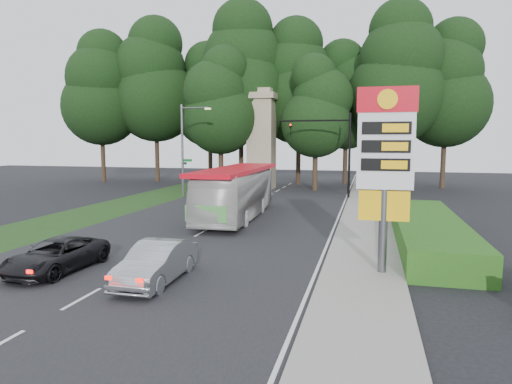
% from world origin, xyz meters
% --- Properties ---
extents(ground, '(120.00, 120.00, 0.00)m').
position_xyz_m(ground, '(0.00, 0.00, 0.00)').
color(ground, black).
rests_on(ground, ground).
extents(road_surface, '(14.00, 80.00, 0.02)m').
position_xyz_m(road_surface, '(0.00, 12.00, 0.01)').
color(road_surface, black).
rests_on(road_surface, ground).
extents(sidewalk_right, '(3.00, 80.00, 0.12)m').
position_xyz_m(sidewalk_right, '(8.50, 12.00, 0.06)').
color(sidewalk_right, gray).
rests_on(sidewalk_right, ground).
extents(grass_verge_left, '(5.00, 50.00, 0.02)m').
position_xyz_m(grass_verge_left, '(-9.50, 18.00, 0.01)').
color(grass_verge_left, '#193814').
rests_on(grass_verge_left, ground).
extents(hedge, '(3.00, 14.00, 1.20)m').
position_xyz_m(hedge, '(11.50, 8.00, 0.60)').
color(hedge, '#265516').
rests_on(hedge, ground).
extents(gas_station_pylon, '(2.10, 0.45, 6.85)m').
position_xyz_m(gas_station_pylon, '(9.20, 1.99, 4.45)').
color(gas_station_pylon, '#59595E').
rests_on(gas_station_pylon, ground).
extents(traffic_signal_mast, '(6.10, 0.35, 7.20)m').
position_xyz_m(traffic_signal_mast, '(5.68, 24.00, 4.67)').
color(traffic_signal_mast, black).
rests_on(traffic_signal_mast, ground).
extents(streetlight_signs, '(2.75, 0.98, 8.00)m').
position_xyz_m(streetlight_signs, '(-6.99, 22.01, 4.44)').
color(streetlight_signs, '#59595E').
rests_on(streetlight_signs, ground).
extents(monument, '(3.00, 3.00, 10.05)m').
position_xyz_m(monument, '(-2.00, 30.00, 5.10)').
color(monument, gray).
rests_on(monument, ground).
extents(tree_far_west, '(8.96, 8.96, 17.60)m').
position_xyz_m(tree_far_west, '(-22.00, 33.00, 10.68)').
color(tree_far_west, '#2D2116').
rests_on(tree_far_west, ground).
extents(tree_west_mid, '(9.80, 9.80, 19.25)m').
position_xyz_m(tree_west_mid, '(-16.00, 35.00, 11.69)').
color(tree_west_mid, '#2D2116').
rests_on(tree_west_mid, ground).
extents(tree_west_near, '(8.40, 8.40, 16.50)m').
position_xyz_m(tree_west_near, '(-10.00, 37.00, 10.02)').
color(tree_west_near, '#2D2116').
rests_on(tree_west_near, ground).
extents(tree_center_left, '(10.08, 10.08, 19.80)m').
position_xyz_m(tree_center_left, '(-5.00, 33.00, 12.02)').
color(tree_center_left, '#2D2116').
rests_on(tree_center_left, ground).
extents(tree_center_right, '(9.24, 9.24, 18.15)m').
position_xyz_m(tree_center_right, '(1.00, 35.00, 11.02)').
color(tree_center_right, '#2D2116').
rests_on(tree_center_right, ground).
extents(tree_east_near, '(8.12, 8.12, 15.95)m').
position_xyz_m(tree_east_near, '(6.00, 37.00, 9.68)').
color(tree_east_near, '#2D2116').
rests_on(tree_east_near, ground).
extents(tree_east_mid, '(9.52, 9.52, 18.70)m').
position_xyz_m(tree_east_mid, '(11.00, 33.00, 11.35)').
color(tree_east_mid, '#2D2116').
rests_on(tree_east_mid, ground).
extents(tree_far_east, '(8.68, 8.68, 17.05)m').
position_xyz_m(tree_far_east, '(16.00, 35.00, 10.35)').
color(tree_far_east, '#2D2116').
rests_on(tree_far_east, ground).
extents(tree_monument_left, '(7.28, 7.28, 14.30)m').
position_xyz_m(tree_monument_left, '(-6.00, 29.00, 8.68)').
color(tree_monument_left, '#2D2116').
rests_on(tree_monument_left, ground).
extents(tree_monument_right, '(6.72, 6.72, 13.20)m').
position_xyz_m(tree_monument_right, '(3.50, 29.50, 8.01)').
color(tree_monument_right, '#2D2116').
rests_on(tree_monument_right, ground).
extents(transit_bus, '(3.30, 11.67, 3.22)m').
position_xyz_m(transit_bus, '(0.48, 12.59, 1.61)').
color(transit_bus, silver).
rests_on(transit_bus, ground).
extents(sedan_silver, '(1.57, 4.32, 1.42)m').
position_xyz_m(sedan_silver, '(1.50, -0.84, 0.71)').
color(sedan_silver, '#A6A9AE').
rests_on(sedan_silver, ground).
extents(suv_charcoal, '(2.26, 4.53, 1.23)m').
position_xyz_m(suv_charcoal, '(-2.80, -0.52, 0.62)').
color(suv_charcoal, black).
rests_on(suv_charcoal, ground).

